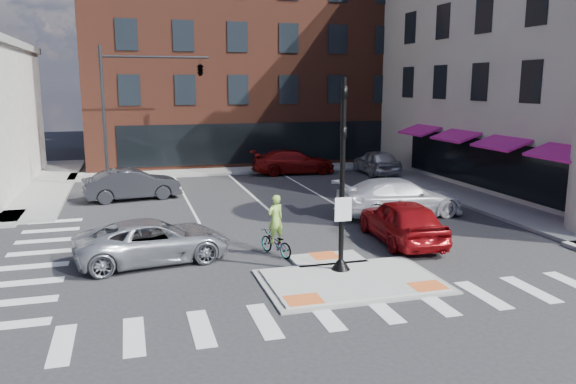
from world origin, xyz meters
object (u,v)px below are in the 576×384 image
object	(u,v)px
bg_car_dark	(132,184)
cyclist	(276,235)
bg_car_red	(293,162)
bg_car_silver	(377,162)
white_pickup	(399,197)
silver_suv	(154,241)
red_sedan	(402,220)

from	to	relation	value
bg_car_dark	cyclist	world-z (taller)	cyclist
bg_car_red	bg_car_silver	bearing A→B (deg)	-105.33
bg_car_dark	bg_car_red	size ratio (longest dim) A/B	0.88
white_pickup	bg_car_red	distance (m)	13.00
silver_suv	bg_car_dark	xyz separation A→B (m)	(-0.55, 10.89, 0.08)
bg_car_silver	cyclist	world-z (taller)	cyclist
white_pickup	bg_car_dark	xyz separation A→B (m)	(-11.58, 7.14, -0.05)
bg_car_silver	bg_car_red	world-z (taller)	bg_car_silver
red_sedan	bg_car_dark	xyz separation A→B (m)	(-9.67, 11.05, -0.04)
bg_car_dark	white_pickup	bearing A→B (deg)	-130.79
silver_suv	bg_car_red	world-z (taller)	bg_car_red
bg_car_silver	cyclist	size ratio (longest dim) A/B	2.24
red_sedan	cyclist	distance (m)	5.01
red_sedan	cyclist	xyz separation A→B (m)	(-5.00, -0.28, -0.12)
bg_car_silver	bg_car_red	distance (m)	5.52
bg_car_dark	cyclist	size ratio (longest dim) A/B	2.26
white_pickup	bg_car_dark	bearing A→B (deg)	58.39
red_sedan	white_pickup	distance (m)	4.36
silver_suv	red_sedan	xyz separation A→B (m)	(9.13, -0.16, 0.12)
silver_suv	bg_car_dark	bearing A→B (deg)	-5.57
bg_car_silver	silver_suv	bearing A→B (deg)	48.25
red_sedan	bg_car_silver	bearing A→B (deg)	-107.35
cyclist	silver_suv	bearing A→B (deg)	-28.33
cyclist	white_pickup	bearing A→B (deg)	-170.90
white_pickup	cyclist	world-z (taller)	cyclist
bg_car_silver	bg_car_red	size ratio (longest dim) A/B	0.87
silver_suv	bg_car_red	size ratio (longest dim) A/B	0.94
bg_car_dark	bg_car_red	world-z (taller)	bg_car_dark
bg_car_dark	bg_car_silver	distance (m)	16.20
silver_suv	white_pickup	distance (m)	11.65
white_pickup	bg_car_dark	world-z (taller)	white_pickup
red_sedan	bg_car_silver	xyz separation A→B (m)	(6.00, 15.17, -0.02)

